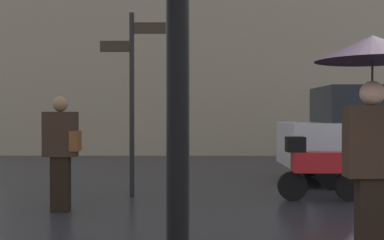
{
  "coord_description": "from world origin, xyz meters",
  "views": [
    {
      "loc": [
        -0.52,
        -2.34,
        1.37
      ],
      "look_at": [
        -0.57,
        5.24,
        1.27
      ],
      "focal_mm": 43.77,
      "sensor_mm": 36.0,
      "label": 1
    }
  ],
  "objects_px": {
    "parked_scooter": "(318,166)",
    "parked_car_left": "(383,134)",
    "pedestrian_with_bag": "(62,146)",
    "pedestrian_with_umbrella": "(372,84)",
    "street_signpost": "(132,86)"
  },
  "relations": [
    {
      "from": "parked_scooter",
      "to": "parked_car_left",
      "type": "relative_size",
      "value": 0.34
    },
    {
      "from": "pedestrian_with_bag",
      "to": "parked_scooter",
      "type": "xyz_separation_m",
      "value": [
        3.8,
        0.85,
        -0.36
      ]
    },
    {
      "from": "pedestrian_with_bag",
      "to": "parked_car_left",
      "type": "bearing_deg",
      "value": -106.71
    },
    {
      "from": "parked_car_left",
      "to": "parked_scooter",
      "type": "bearing_deg",
      "value": -147.17
    },
    {
      "from": "pedestrian_with_umbrella",
      "to": "parked_car_left",
      "type": "bearing_deg",
      "value": 111.49
    },
    {
      "from": "parked_car_left",
      "to": "street_signpost",
      "type": "relative_size",
      "value": 1.33
    },
    {
      "from": "street_signpost",
      "to": "pedestrian_with_bag",
      "type": "bearing_deg",
      "value": -125.49
    },
    {
      "from": "pedestrian_with_bag",
      "to": "parked_scooter",
      "type": "bearing_deg",
      "value": -121.05
    },
    {
      "from": "pedestrian_with_umbrella",
      "to": "parked_scooter",
      "type": "relative_size",
      "value": 1.53
    },
    {
      "from": "parked_scooter",
      "to": "street_signpost",
      "type": "xyz_separation_m",
      "value": [
        -2.97,
        0.32,
        1.28
      ]
    },
    {
      "from": "pedestrian_with_umbrella",
      "to": "street_signpost",
      "type": "bearing_deg",
      "value": 171.38
    },
    {
      "from": "parked_scooter",
      "to": "parked_car_left",
      "type": "distance_m",
      "value": 2.73
    },
    {
      "from": "pedestrian_with_bag",
      "to": "pedestrian_with_umbrella",
      "type": "bearing_deg",
      "value": -167.25
    },
    {
      "from": "pedestrian_with_umbrella",
      "to": "parked_scooter",
      "type": "xyz_separation_m",
      "value": [
        0.35,
        3.15,
        -1.08
      ]
    },
    {
      "from": "pedestrian_with_umbrella",
      "to": "street_signpost",
      "type": "xyz_separation_m",
      "value": [
        -2.62,
        3.46,
        0.2
      ]
    }
  ]
}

